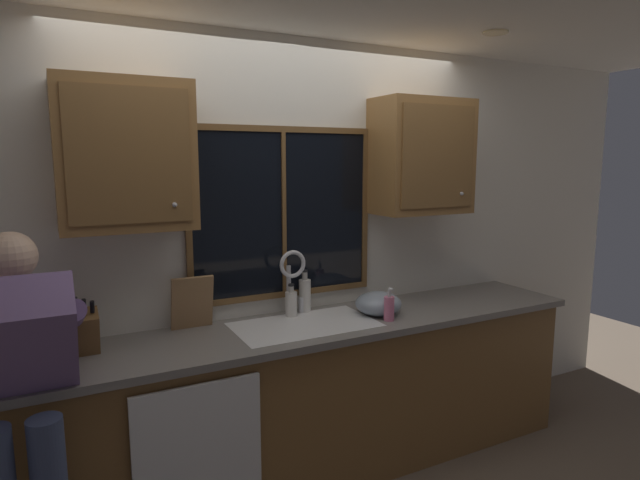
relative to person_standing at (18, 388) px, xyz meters
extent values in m
cube|color=silver|center=(1.40, 0.67, 0.32)|extent=(5.86, 0.12, 2.55)
cylinder|color=#FFEAB2|center=(2.44, 0.01, 1.59)|extent=(0.14, 0.14, 0.01)
cube|color=black|center=(1.39, 0.60, 0.57)|extent=(1.10, 0.02, 0.95)
cube|color=brown|center=(1.39, 0.59, 1.06)|extent=(1.17, 0.02, 0.04)
cube|color=brown|center=(1.39, 0.59, 0.08)|extent=(1.17, 0.02, 0.04)
cube|color=brown|center=(0.83, 0.59, 0.57)|extent=(0.03, 0.02, 0.95)
cube|color=brown|center=(1.96, 0.59, 0.57)|extent=(0.03, 0.02, 0.95)
cube|color=brown|center=(1.39, 0.59, 0.57)|extent=(0.02, 0.02, 0.95)
cube|color=brown|center=(1.40, 0.32, -0.52)|extent=(3.46, 0.58, 0.88)
cube|color=slate|center=(1.40, 0.30, -0.06)|extent=(3.52, 0.62, 0.04)
cube|color=white|center=(0.70, 0.00, -0.50)|extent=(0.60, 0.02, 0.74)
cube|color=olive|center=(0.50, 0.44, 0.90)|extent=(0.63, 0.33, 0.72)
cube|color=brown|center=(0.50, 0.27, 0.90)|extent=(0.55, 0.01, 0.62)
sphere|color=#B2B2B7|center=(0.69, 0.26, 0.67)|extent=(0.02, 0.02, 0.02)
cube|color=olive|center=(2.29, 0.44, 0.90)|extent=(0.63, 0.33, 0.72)
cube|color=brown|center=(2.29, 0.27, 0.90)|extent=(0.55, 0.01, 0.62)
sphere|color=#B2B2B7|center=(2.48, 0.26, 0.67)|extent=(0.02, 0.02, 0.02)
cube|color=silver|center=(1.39, 0.31, -0.05)|extent=(0.80, 0.46, 0.02)
cube|color=beige|center=(1.19, 0.31, -0.15)|extent=(0.36, 0.42, 0.20)
cube|color=beige|center=(1.59, 0.31, -0.15)|extent=(0.36, 0.42, 0.20)
cube|color=silver|center=(1.39, 0.31, -0.15)|extent=(0.04, 0.42, 0.20)
cylinder|color=silver|center=(1.39, 0.53, 0.11)|extent=(0.03, 0.03, 0.30)
torus|color=silver|center=(1.39, 0.47, 0.28)|extent=(0.16, 0.02, 0.16)
cylinder|color=silver|center=(1.47, 0.53, 0.01)|extent=(0.03, 0.03, 0.09)
cube|color=slate|center=(0.00, 0.01, 0.16)|extent=(0.44, 0.51, 0.60)
sphere|color=beige|center=(0.00, 0.24, 0.49)|extent=(0.21, 0.21, 0.21)
cylinder|color=slate|center=(0.22, 0.19, 0.21)|extent=(0.09, 0.52, 0.26)
cube|color=brown|center=(0.27, 0.38, 0.07)|extent=(0.12, 0.18, 0.25)
cylinder|color=black|center=(0.23, 0.32, 0.22)|extent=(0.02, 0.05, 0.09)
cylinder|color=black|center=(0.27, 0.32, 0.21)|extent=(0.02, 0.04, 0.08)
cylinder|color=black|center=(0.30, 0.33, 0.21)|extent=(0.02, 0.04, 0.06)
cube|color=#997047|center=(0.82, 0.53, 0.11)|extent=(0.23, 0.08, 0.30)
ellipsoid|color=#8C99A8|center=(1.88, 0.30, 0.03)|extent=(0.28, 0.28, 0.14)
cylinder|color=pink|center=(1.86, 0.16, 0.03)|extent=(0.06, 0.06, 0.14)
cylinder|color=silver|center=(1.86, 0.16, 0.13)|extent=(0.02, 0.02, 0.04)
cylinder|color=silver|center=(1.86, 0.14, 0.15)|extent=(0.01, 0.04, 0.01)
cylinder|color=silver|center=(1.39, 0.49, 0.04)|extent=(0.07, 0.07, 0.15)
cylinder|color=#B3AFA7|center=(1.39, 0.49, 0.13)|extent=(0.03, 0.03, 0.04)
cylinder|color=black|center=(1.39, 0.49, 0.15)|extent=(0.04, 0.04, 0.01)
cylinder|color=silver|center=(1.51, 0.55, 0.06)|extent=(0.07, 0.07, 0.20)
cylinder|color=#B3AFA7|center=(1.51, 0.55, 0.19)|extent=(0.03, 0.03, 0.05)
cylinder|color=black|center=(1.51, 0.55, 0.22)|extent=(0.04, 0.04, 0.01)
camera|label=1|loc=(0.16, -2.26, 0.89)|focal=29.43mm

